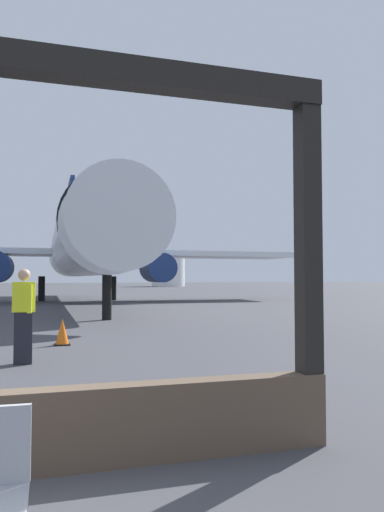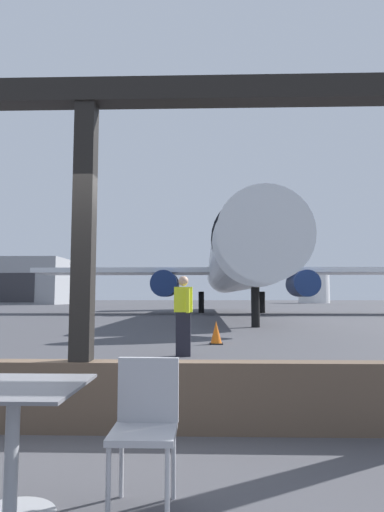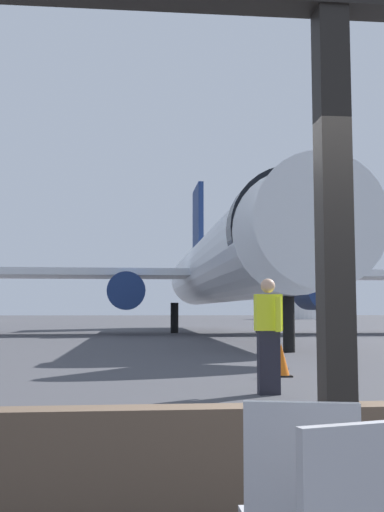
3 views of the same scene
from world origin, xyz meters
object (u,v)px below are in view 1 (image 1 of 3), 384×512
(airplane, at_px, (82,247))
(ground_crew_worker, at_px, (24,315))
(fuel_storage_tank, at_px, (168,270))
(traffic_cone, at_px, (62,332))

(airplane, height_order, ground_crew_worker, airplane)
(ground_crew_worker, height_order, fuel_storage_tank, fuel_storage_tank)
(traffic_cone, bearing_deg, ground_crew_worker, -108.04)
(ground_crew_worker, bearing_deg, fuel_storage_tank, 73.96)
(airplane, xyz_separation_m, ground_crew_worker, (-2.63, -21.38, -2.61))
(ground_crew_worker, distance_m, fuel_storage_tank, 80.66)
(fuel_storage_tank, bearing_deg, traffic_cone, -105.98)
(airplane, height_order, fuel_storage_tank, airplane)
(airplane, xyz_separation_m, fuel_storage_tank, (19.66, 56.11, -0.58))
(ground_crew_worker, xyz_separation_m, fuel_storage_tank, (22.29, 77.49, 2.03))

